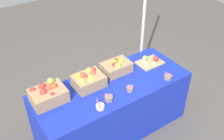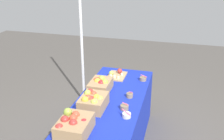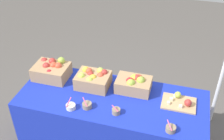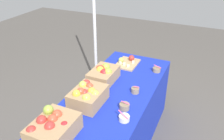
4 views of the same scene
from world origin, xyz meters
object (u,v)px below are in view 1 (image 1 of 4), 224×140
at_px(sample_bowl_near, 100,107).
at_px(apple_crate_left, 48,94).
at_px(sample_bowl_extra, 168,77).
at_px(cutting_board_front, 150,61).
at_px(apple_crate_middle, 88,80).
at_px(sample_bowl_far, 109,98).
at_px(apple_crate_right, 116,66).
at_px(sample_bowl_mid, 130,89).
at_px(tent_pole, 144,13).

bearing_deg(sample_bowl_near, apple_crate_left, 133.33).
height_order(apple_crate_left, sample_bowl_extra, apple_crate_left).
height_order(cutting_board_front, sample_bowl_near, sample_bowl_near).
distance_m(apple_crate_middle, sample_bowl_extra, 0.96).
xyz_separation_m(apple_crate_middle, sample_bowl_far, (0.06, -0.34, -0.06)).
bearing_deg(apple_crate_left, sample_bowl_near, -46.67).
relative_size(apple_crate_left, cutting_board_front, 1.14).
height_order(apple_crate_middle, apple_crate_right, apple_crate_middle).
relative_size(apple_crate_right, sample_bowl_extra, 3.39).
xyz_separation_m(apple_crate_left, sample_bowl_extra, (1.35, -0.45, -0.06)).
relative_size(apple_crate_right, sample_bowl_far, 3.13).
distance_m(cutting_board_front, sample_bowl_mid, 0.64).
bearing_deg(apple_crate_right, apple_crate_middle, -173.37).
distance_m(apple_crate_left, sample_bowl_far, 0.66).
distance_m(apple_crate_middle, sample_bowl_near, 0.41).
bearing_deg(tent_pole, apple_crate_right, -147.35).
distance_m(apple_crate_middle, cutting_board_front, 0.91).
height_order(apple_crate_left, sample_bowl_mid, apple_crate_left).
bearing_deg(cutting_board_front, sample_bowl_mid, -151.84).
distance_m(apple_crate_left, apple_crate_right, 0.92).
xyz_separation_m(apple_crate_left, tent_pole, (1.82, 0.61, 0.28)).
height_order(cutting_board_front, tent_pole, tent_pole).
height_order(sample_bowl_mid, tent_pole, tent_pole).
distance_m(apple_crate_left, sample_bowl_mid, 0.91).
height_order(apple_crate_middle, sample_bowl_near, apple_crate_middle).
bearing_deg(tent_pole, sample_bowl_far, -142.79).
bearing_deg(apple_crate_left, cutting_board_front, -2.63).
bearing_deg(cutting_board_front, sample_bowl_far, -160.53).
relative_size(apple_crate_middle, sample_bowl_far, 3.02).
bearing_deg(apple_crate_right, sample_bowl_mid, -102.22).
distance_m(apple_crate_left, tent_pole, 1.94).
bearing_deg(cutting_board_front, apple_crate_right, 169.39).
bearing_deg(apple_crate_middle, sample_bowl_near, -102.75).
relative_size(apple_crate_left, tent_pole, 0.17).
bearing_deg(apple_crate_middle, tent_pole, 25.28).
relative_size(cutting_board_front, tent_pole, 0.15).
relative_size(sample_bowl_near, tent_pole, 0.05).
height_order(sample_bowl_near, tent_pole, tent_pole).
distance_m(sample_bowl_near, sample_bowl_far, 0.16).
relative_size(cutting_board_front, sample_bowl_mid, 3.36).
bearing_deg(sample_bowl_mid, apple_crate_middle, 135.26).
relative_size(sample_bowl_mid, tent_pole, 0.04).
relative_size(apple_crate_middle, sample_bowl_mid, 3.52).
height_order(apple_crate_left, tent_pole, tent_pole).
bearing_deg(apple_crate_middle, sample_bowl_far, -80.79).
relative_size(apple_crate_left, apple_crate_middle, 1.09).
height_order(apple_crate_middle, cutting_board_front, apple_crate_middle).
bearing_deg(apple_crate_middle, cutting_board_front, -2.51).
bearing_deg(sample_bowl_mid, apple_crate_right, 77.78).
bearing_deg(apple_crate_right, sample_bowl_extra, -47.60).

